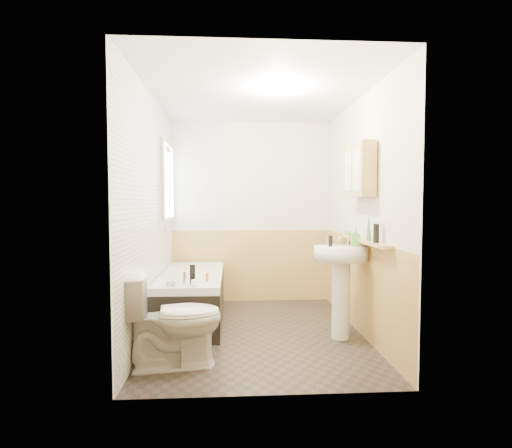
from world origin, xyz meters
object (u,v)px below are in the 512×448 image
object	(u,v)px
bathtub	(192,295)
pine_shelf	(360,240)
sink	(341,273)
medicine_cabinet	(359,171)
toilet	(173,319)

from	to	relation	value
bathtub	pine_shelf	size ratio (longest dim) A/B	1.13
sink	medicine_cabinet	distance (m)	1.04
sink	medicine_cabinet	bearing A→B (deg)	-0.96
bathtub	pine_shelf	world-z (taller)	pine_shelf
sink	pine_shelf	size ratio (longest dim) A/B	0.70
toilet	sink	world-z (taller)	sink
medicine_cabinet	toilet	bearing A→B (deg)	-161.53
bathtub	sink	size ratio (longest dim) A/B	1.61
bathtub	sink	world-z (taller)	sink
toilet	bathtub	bearing A→B (deg)	-9.97
bathtub	medicine_cabinet	distance (m)	2.36
toilet	medicine_cabinet	xyz separation A→B (m)	(1.77, 0.59, 1.30)
toilet	pine_shelf	distance (m)	2.00
bathtub	toilet	xyz separation A→B (m)	(-0.03, -1.32, 0.11)
toilet	pine_shelf	size ratio (longest dim) A/B	0.54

